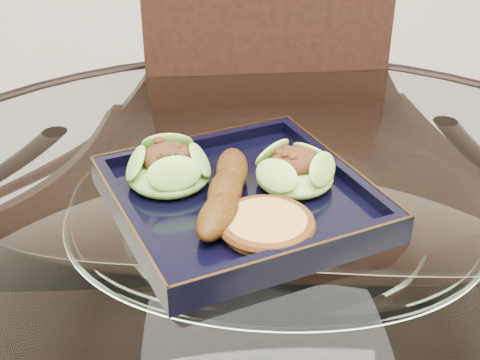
{
  "coord_description": "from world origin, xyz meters",
  "views": [
    {
      "loc": [
        -0.07,
        -0.58,
        1.18
      ],
      "look_at": [
        -0.03,
        0.06,
        0.8
      ],
      "focal_mm": 50.0,
      "sensor_mm": 36.0,
      "label": 1
    }
  ],
  "objects": [
    {
      "name": "crumb_patty",
      "position": [
        -0.01,
        -0.02,
        0.79
      ],
      "size": [
        0.11,
        0.11,
        0.02
      ],
      "primitive_type": "cylinder",
      "rotation": [
        0.0,
        0.0,
        -0.27
      ],
      "color": "#C48F41",
      "rests_on": "navy_plate"
    },
    {
      "name": "dining_chair",
      "position": [
        0.04,
        0.37,
        0.56
      ],
      "size": [
        0.44,
        0.44,
        1.0
      ],
      "rotation": [
        0.0,
        0.0,
        0.03
      ],
      "color": "black",
      "rests_on": "ground"
    },
    {
      "name": "lettuce_wrap_right",
      "position": [
        0.03,
        0.07,
        0.8
      ],
      "size": [
        0.12,
        0.12,
        0.03
      ],
      "primitive_type": "ellipsoid",
      "rotation": [
        0.0,
        0.0,
        0.43
      ],
      "color": "#59922A",
      "rests_on": "navy_plate"
    },
    {
      "name": "dining_table",
      "position": [
        -0.0,
        -0.0,
        0.6
      ],
      "size": [
        1.13,
        1.13,
        0.77
      ],
      "color": "white",
      "rests_on": "ground"
    },
    {
      "name": "lettuce_wrap_left",
      "position": [
        -0.11,
        0.09,
        0.8
      ],
      "size": [
        0.12,
        0.12,
        0.03
      ],
      "primitive_type": "ellipsoid",
      "rotation": [
        0.0,
        0.0,
        -0.31
      ],
      "color": "#51952B",
      "rests_on": "navy_plate"
    },
    {
      "name": "navy_plate",
      "position": [
        -0.03,
        0.06,
        0.77
      ],
      "size": [
        0.35,
        0.35,
        0.02
      ],
      "primitive_type": "cube",
      "rotation": [
        0.0,
        0.0,
        0.38
      ],
      "color": "black",
      "rests_on": "dining_table"
    },
    {
      "name": "roasted_plantain",
      "position": [
        -0.05,
        0.04,
        0.8
      ],
      "size": [
        0.07,
        0.18,
        0.03
      ],
      "primitive_type": "ellipsoid",
      "rotation": [
        0.0,
        0.0,
        1.36
      ],
      "color": "#5D3409",
      "rests_on": "navy_plate"
    }
  ]
}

